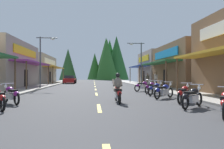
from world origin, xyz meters
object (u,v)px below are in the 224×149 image
Objects in this scene: streetlamp_right at (138,57)px; motorcycle_parked_left_3 at (11,94)px; motorcycle_parked_right_5 at (151,87)px; rider_cruising_lead at (118,90)px; motorcycle_parked_right_3 at (164,91)px; pedestrian_browsing at (156,78)px; streetlamp_left at (44,54)px; pedestrian_by_shop at (147,79)px; motorcycle_parked_right_4 at (155,88)px; motorcycle_parked_right_1 at (192,97)px; motorcycle_parked_right_2 at (184,93)px; motorcycle_parked_right_6 at (143,86)px; parked_car_curbside at (70,80)px.

motorcycle_parked_left_3 is at bearing -122.66° from streetlamp_right.
motorcycle_parked_right_5 is 0.80× the size of rider_cruising_lead.
motorcycle_parked_right_3 is 12.33m from pedestrian_browsing.
streetlamp_left is 3.27× the size of pedestrian_by_shop.
motorcycle_parked_right_4 is 0.94× the size of motorcycle_parked_right_5.
motorcycle_parked_right_1 is at bearing -125.14° from pedestrian_browsing.
pedestrian_by_shop is at bearing 31.25° from motorcycle_parked_right_2.
rider_cruising_lead reaches higher than motorcycle_parked_right_4.
motorcycle_parked_right_4 is (9.76, -8.21, -3.20)m from streetlamp_left.
streetlamp_left is at bearing 28.36° from rider_cruising_lead.
pedestrian_browsing is (1.73, -1.79, -2.68)m from streetlamp_right.
motorcycle_parked_right_4 is at bearing -120.80° from motorcycle_parked_right_6.
streetlamp_left reaches higher than pedestrian_by_shop.
streetlamp_right reaches higher than motorcycle_parked_right_1.
streetlamp_right is 3.52× the size of motorcycle_parked_right_4.
pedestrian_browsing is (11.65, 13.67, 0.56)m from motorcycle_parked_left_3.
streetlamp_left is 13.15m from motorcycle_parked_right_4.
motorcycle_parked_right_5 is at bearing -97.50° from motorcycle_parked_left_3.
motorcycle_parked_right_2 is at bearing -93.63° from streetlamp_right.
motorcycle_parked_right_1 is 0.97× the size of motorcycle_parked_right_2.
motorcycle_parked_right_6 and motorcycle_parked_left_3 have the same top height.
motorcycle_parked_right_3 is at bearing 48.50° from motorcycle_parked_right_1.
pedestrian_by_shop is (2.52, 7.99, 0.50)m from motorcycle_parked_right_6.
motorcycle_parked_right_2 and motorcycle_parked_right_4 have the same top height.
pedestrian_browsing is (3.01, 9.83, 0.56)m from motorcycle_parked_right_4.
motorcycle_parked_right_4 is 10.30m from pedestrian_browsing.
pedestrian_browsing reaches higher than pedestrian_by_shop.
rider_cruising_lead is (-4.48, -15.39, -3.07)m from streetlamp_right.
rider_cruising_lead is (-3.09, 2.14, 0.17)m from motorcycle_parked_right_1.
motorcycle_parked_left_3 is at bearing 119.08° from pedestrian_by_shop.
pedestrian_by_shop is (2.59, 17.61, 0.50)m from motorcycle_parked_right_1.
streetlamp_right reaches higher than motorcycle_parked_right_5.
pedestrian_by_shop reaches higher than motorcycle_parked_right_6.
streetlamp_right is 18.65m from motorcycle_parked_left_3.
pedestrian_browsing is at bearing 37.35° from motorcycle_parked_right_1.
motorcycle_parked_right_3 is 0.92× the size of motorcycle_parked_right_6.
motorcycle_parked_right_5 is 10.33m from motorcycle_parked_left_3.
rider_cruising_lead is at bearing 103.90° from motorcycle_parked_right_1.
streetlamp_right is 3.29× the size of motorcycle_parked_right_5.
motorcycle_parked_right_5 is at bearing -157.45° from parked_car_curbside.
motorcycle_parked_right_3 is (9.65, -10.29, -3.20)m from streetlamp_left.
motorcycle_parked_right_4 is at bearing -96.28° from streetlamp_right.
pedestrian_browsing reaches higher than motorcycle_parked_right_5.
motorcycle_parked_left_3 is 5.44m from rider_cruising_lead.
rider_cruising_lead is at bearing -128.86° from motorcycle_parked_left_3.
motorcycle_parked_right_5 is at bearing 40.80° from motorcycle_parked_right_2.
streetlamp_left is 14.46m from parked_car_curbside.
streetlamp_left is 2.95× the size of motorcycle_parked_right_6.
motorcycle_parked_right_1 is 0.93× the size of pedestrian_browsing.
rider_cruising_lead reaches higher than motorcycle_parked_right_5.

